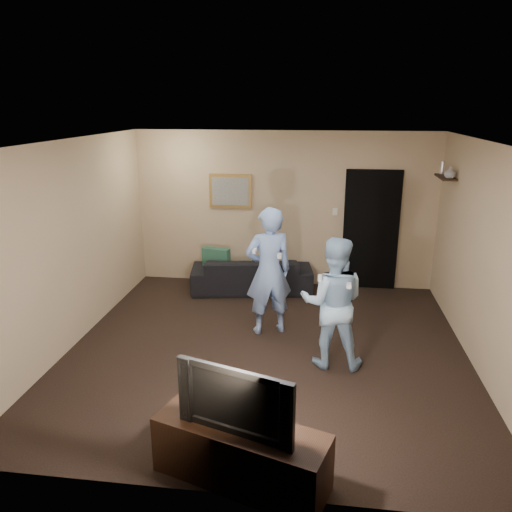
# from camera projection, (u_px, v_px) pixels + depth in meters

# --- Properties ---
(ground) EXTENTS (5.00, 5.00, 0.00)m
(ground) POSITION_uv_depth(u_px,v_px,m) (267.00, 349.00, 6.38)
(ground) COLOR black
(ground) RESTS_ON ground
(ceiling) EXTENTS (5.00, 5.00, 0.04)m
(ceiling) POSITION_uv_depth(u_px,v_px,m) (268.00, 142.00, 5.62)
(ceiling) COLOR silver
(ceiling) RESTS_ON wall_back
(wall_back) EXTENTS (5.00, 0.04, 2.60)m
(wall_back) POSITION_uv_depth(u_px,v_px,m) (284.00, 210.00, 8.37)
(wall_back) COLOR tan
(wall_back) RESTS_ON ground
(wall_front) EXTENTS (5.00, 0.04, 2.60)m
(wall_front) POSITION_uv_depth(u_px,v_px,m) (230.00, 349.00, 3.63)
(wall_front) COLOR tan
(wall_front) RESTS_ON ground
(wall_left) EXTENTS (0.04, 5.00, 2.60)m
(wall_left) POSITION_uv_depth(u_px,v_px,m) (72.00, 245.00, 6.31)
(wall_left) COLOR tan
(wall_left) RESTS_ON ground
(wall_right) EXTENTS (0.04, 5.00, 2.60)m
(wall_right) POSITION_uv_depth(u_px,v_px,m) (485.00, 260.00, 5.69)
(wall_right) COLOR tan
(wall_right) RESTS_ON ground
(sofa) EXTENTS (2.07, 1.06, 0.58)m
(sofa) POSITION_uv_depth(u_px,v_px,m) (252.00, 274.00, 8.32)
(sofa) COLOR black
(sofa) RESTS_ON ground
(throw_pillow) EXTENTS (0.48, 0.24, 0.46)m
(throw_pillow) POSITION_uv_depth(u_px,v_px,m) (216.00, 261.00, 8.34)
(throw_pillow) COLOR #174737
(throw_pillow) RESTS_ON sofa
(painting_frame) EXTENTS (0.72, 0.05, 0.57)m
(painting_frame) POSITION_uv_depth(u_px,v_px,m) (231.00, 191.00, 8.37)
(painting_frame) COLOR olive
(painting_frame) RESTS_ON wall_back
(painting_canvas) EXTENTS (0.62, 0.01, 0.47)m
(painting_canvas) POSITION_uv_depth(u_px,v_px,m) (230.00, 191.00, 8.34)
(painting_canvas) COLOR slate
(painting_canvas) RESTS_ON painting_frame
(doorway) EXTENTS (0.90, 0.06, 2.00)m
(doorway) POSITION_uv_depth(u_px,v_px,m) (371.00, 230.00, 8.25)
(doorway) COLOR black
(doorway) RESTS_ON ground
(light_switch) EXTENTS (0.08, 0.02, 0.12)m
(light_switch) POSITION_uv_depth(u_px,v_px,m) (335.00, 212.00, 8.24)
(light_switch) COLOR silver
(light_switch) RESTS_ON wall_back
(wall_shelf) EXTENTS (0.20, 0.60, 0.03)m
(wall_shelf) POSITION_uv_depth(u_px,v_px,m) (446.00, 177.00, 7.20)
(wall_shelf) COLOR black
(wall_shelf) RESTS_ON wall_right
(shelf_vase) EXTENTS (0.18, 0.18, 0.17)m
(shelf_vase) POSITION_uv_depth(u_px,v_px,m) (450.00, 172.00, 6.97)
(shelf_vase) COLOR #9E9DA2
(shelf_vase) RESTS_ON wall_shelf
(shelf_figurine) EXTENTS (0.06, 0.06, 0.18)m
(shelf_figurine) POSITION_uv_depth(u_px,v_px,m) (442.00, 168.00, 7.42)
(shelf_figurine) COLOR silver
(shelf_figurine) RESTS_ON wall_shelf
(tv_console) EXTENTS (1.53, 0.90, 0.52)m
(tv_console) POSITION_uv_depth(u_px,v_px,m) (241.00, 454.00, 4.10)
(tv_console) COLOR black
(tv_console) RESTS_ON ground
(television) EXTENTS (0.99, 0.44, 0.57)m
(television) POSITION_uv_depth(u_px,v_px,m) (240.00, 396.00, 3.94)
(television) COLOR black
(television) RESTS_ON tv_console
(wii_player_left) EXTENTS (0.75, 0.62, 1.74)m
(wii_player_left) POSITION_uv_depth(u_px,v_px,m) (269.00, 271.00, 6.64)
(wii_player_left) COLOR #7D9DD9
(wii_player_left) RESTS_ON ground
(wii_player_right) EXTENTS (0.78, 0.62, 1.58)m
(wii_player_right) POSITION_uv_depth(u_px,v_px,m) (333.00, 303.00, 5.80)
(wii_player_right) COLOR #9BC1E2
(wii_player_right) RESTS_ON ground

